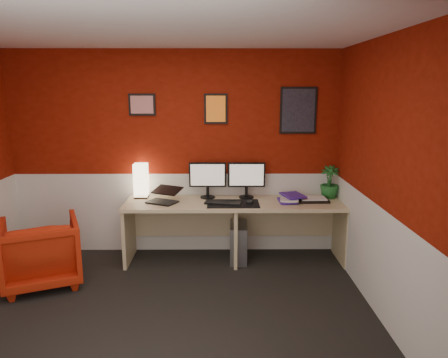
% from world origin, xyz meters
% --- Properties ---
extents(ground, '(4.00, 3.50, 0.01)m').
position_xyz_m(ground, '(0.00, 0.00, 0.00)').
color(ground, black).
rests_on(ground, ground).
extents(ceiling, '(4.00, 3.50, 0.01)m').
position_xyz_m(ceiling, '(0.00, 0.00, 2.50)').
color(ceiling, white).
rests_on(ceiling, ground).
extents(wall_back, '(4.00, 0.01, 2.50)m').
position_xyz_m(wall_back, '(0.00, 1.75, 1.25)').
color(wall_back, maroon).
rests_on(wall_back, ground).
extents(wall_front, '(4.00, 0.01, 2.50)m').
position_xyz_m(wall_front, '(0.00, -1.75, 1.25)').
color(wall_front, maroon).
rests_on(wall_front, ground).
extents(wall_right, '(0.01, 3.50, 2.50)m').
position_xyz_m(wall_right, '(2.00, 0.00, 1.25)').
color(wall_right, maroon).
rests_on(wall_right, ground).
extents(wainscot_back, '(4.00, 0.01, 1.00)m').
position_xyz_m(wainscot_back, '(0.00, 1.75, 0.50)').
color(wainscot_back, silver).
rests_on(wainscot_back, ground).
extents(wainscot_right, '(0.01, 3.50, 1.00)m').
position_xyz_m(wainscot_right, '(2.00, 0.00, 0.50)').
color(wainscot_right, silver).
rests_on(wainscot_right, ground).
extents(desk, '(2.60, 0.65, 0.73)m').
position_xyz_m(desk, '(0.73, 1.41, 0.36)').
color(desk, tan).
rests_on(desk, ground).
extents(shoji_lamp, '(0.16, 0.16, 0.40)m').
position_xyz_m(shoji_lamp, '(-0.41, 1.63, 0.93)').
color(shoji_lamp, '#FFE5B2').
rests_on(shoji_lamp, desk).
extents(laptop, '(0.40, 0.35, 0.22)m').
position_xyz_m(laptop, '(-0.12, 1.37, 0.84)').
color(laptop, black).
rests_on(laptop, desk).
extents(monitor_left, '(0.45, 0.06, 0.58)m').
position_xyz_m(monitor_left, '(0.40, 1.60, 1.02)').
color(monitor_left, black).
rests_on(monitor_left, desk).
extents(monitor_right, '(0.45, 0.06, 0.58)m').
position_xyz_m(monitor_right, '(0.88, 1.60, 1.02)').
color(monitor_right, black).
rests_on(monitor_right, desk).
extents(desk_mat, '(0.60, 0.38, 0.01)m').
position_xyz_m(desk_mat, '(0.71, 1.32, 0.73)').
color(desk_mat, black).
rests_on(desk_mat, desk).
extents(keyboard, '(0.44, 0.22, 0.02)m').
position_xyz_m(keyboard, '(0.59, 1.32, 0.74)').
color(keyboard, black).
rests_on(keyboard, desk_mat).
extents(mouse, '(0.08, 0.11, 0.03)m').
position_xyz_m(mouse, '(0.90, 1.31, 0.75)').
color(mouse, black).
rests_on(mouse, desk_mat).
extents(book_bottom, '(0.21, 0.28, 0.03)m').
position_xyz_m(book_bottom, '(1.24, 1.39, 0.74)').
color(book_bottom, '#422095').
rests_on(book_bottom, desk).
extents(book_middle, '(0.25, 0.32, 0.02)m').
position_xyz_m(book_middle, '(1.27, 1.41, 0.77)').
color(book_middle, silver).
rests_on(book_middle, book_bottom).
extents(book_top, '(0.31, 0.36, 0.03)m').
position_xyz_m(book_top, '(1.31, 1.42, 0.79)').
color(book_top, '#422095').
rests_on(book_top, book_middle).
extents(zen_tray, '(0.36, 0.26, 0.03)m').
position_xyz_m(zen_tray, '(1.66, 1.43, 0.74)').
color(zen_tray, black).
rests_on(zen_tray, desk).
extents(potted_plant, '(0.27, 0.27, 0.40)m').
position_xyz_m(potted_plant, '(1.88, 1.59, 0.93)').
color(potted_plant, '#19591E').
rests_on(potted_plant, desk).
extents(pc_tower, '(0.22, 0.46, 0.45)m').
position_xyz_m(pc_tower, '(0.78, 1.41, 0.23)').
color(pc_tower, '#99999E').
rests_on(pc_tower, ground).
extents(armchair, '(1.00, 1.01, 0.71)m').
position_xyz_m(armchair, '(-1.34, 0.80, 0.35)').
color(armchair, '#B1210A').
rests_on(armchair, ground).
extents(art_left, '(0.32, 0.02, 0.26)m').
position_xyz_m(art_left, '(-0.38, 1.74, 1.85)').
color(art_left, red).
rests_on(art_left, wall_back).
extents(art_center, '(0.28, 0.02, 0.36)m').
position_xyz_m(art_center, '(0.51, 1.74, 1.80)').
color(art_center, orange).
rests_on(art_center, wall_back).
extents(art_right, '(0.44, 0.02, 0.56)m').
position_xyz_m(art_right, '(1.50, 1.74, 1.78)').
color(art_right, black).
rests_on(art_right, wall_back).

